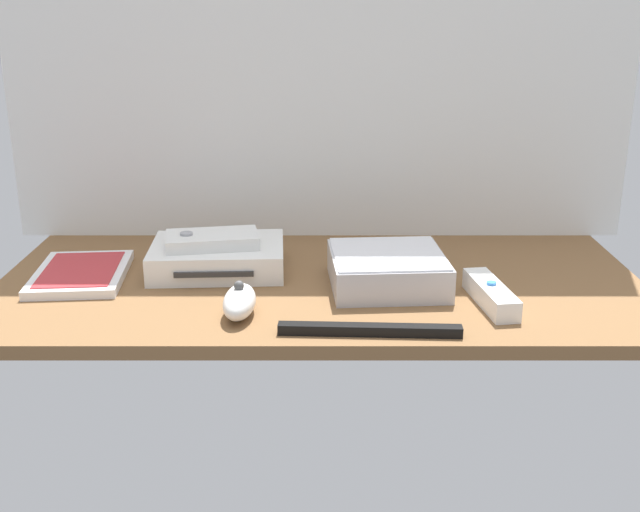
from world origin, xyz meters
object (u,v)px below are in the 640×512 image
(remote_nunchuk, at_px, (240,302))
(sensor_bar, at_px, (370,330))
(game_console, at_px, (218,257))
(remote_wand, at_px, (491,294))
(game_case, at_px, (81,274))
(remote_classic_pad, at_px, (212,240))
(mini_computer, at_px, (387,269))

(remote_nunchuk, height_order, sensor_bar, remote_nunchuk)
(game_console, bearing_deg, remote_wand, -22.66)
(game_case, distance_m, remote_nunchuk, 0.30)
(remote_wand, bearing_deg, remote_classic_pad, 153.87)
(remote_wand, bearing_deg, mini_computer, 144.55)
(game_case, relative_size, remote_classic_pad, 1.29)
(game_case, relative_size, remote_nunchuk, 1.97)
(game_case, relative_size, sensor_bar, 0.84)
(game_case, relative_size, remote_wand, 1.32)
(mini_computer, xyz_separation_m, game_case, (-0.48, 0.03, -0.02))
(game_case, bearing_deg, remote_wand, -14.65)
(game_console, xyz_separation_m, mini_computer, (0.27, -0.07, 0.00))
(game_case, bearing_deg, remote_classic_pad, 3.46)
(game_case, distance_m, remote_wand, 0.63)
(sensor_bar, bearing_deg, remote_nunchuk, 162.26)
(remote_nunchuk, xyz_separation_m, sensor_bar, (0.18, -0.07, -0.01))
(remote_wand, height_order, remote_nunchuk, remote_nunchuk)
(remote_wand, bearing_deg, game_case, 162.28)
(sensor_bar, bearing_deg, mini_computer, 80.95)
(game_console, xyz_separation_m, sensor_bar, (0.23, -0.25, -0.01))
(game_console, bearing_deg, game_case, -172.70)
(mini_computer, height_order, remote_classic_pad, remote_classic_pad)
(mini_computer, distance_m, sensor_bar, 0.19)
(remote_wand, distance_m, sensor_bar, 0.21)
(mini_computer, xyz_separation_m, remote_wand, (0.14, -0.07, -0.01))
(game_case, bearing_deg, remote_nunchuk, -34.31)
(sensor_bar, bearing_deg, remote_classic_pad, 136.60)
(mini_computer, bearing_deg, game_console, 164.87)
(sensor_bar, bearing_deg, game_case, 156.55)
(remote_classic_pad, bearing_deg, game_case, 178.30)
(game_console, xyz_separation_m, remote_nunchuk, (0.05, -0.19, -0.00))
(game_console, height_order, remote_wand, game_console)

